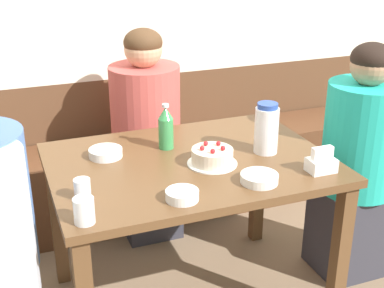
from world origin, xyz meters
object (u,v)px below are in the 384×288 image
object	(u,v)px
water_pitcher	(266,129)
person_grey_tee	(358,167)
bowl_rice_small	(106,153)
person_teal_shirt	(146,137)
napkin_holder	(321,163)
bowl_soup_white	(259,178)
birthday_cake	(212,157)
glass_water_tall	(84,211)
bowl_side_dish	(182,195)
soju_bottle	(166,128)
bench_seat	(140,181)
glass_tumbler_short	(82,189)

from	to	relation	value
water_pitcher	person_grey_tee	bearing A→B (deg)	-0.70
bowl_rice_small	person_teal_shirt	distance (m)	0.64
napkin_holder	bowl_soup_white	size ratio (longest dim) A/B	0.75
bowl_rice_small	person_teal_shirt	xyz separation A→B (m)	(0.33, 0.52, -0.17)
bowl_soup_white	person_teal_shirt	bearing A→B (deg)	99.90
birthday_cake	person_grey_tee	bearing A→B (deg)	2.13
glass_water_tall	bowl_side_dish	bearing A→B (deg)	5.32
napkin_holder	soju_bottle	bearing A→B (deg)	138.07
birthday_cake	soju_bottle	size ratio (longest dim) A/B	1.02
bench_seat	person_grey_tee	xyz separation A→B (m)	(0.84, -0.87, 0.33)
person_grey_tee	bowl_side_dish	bearing A→B (deg)	15.38
glass_tumbler_short	water_pitcher	bearing A→B (deg)	9.90
soju_bottle	bowl_side_dish	xyz separation A→B (m)	(-0.10, -0.47, -0.08)
bowl_rice_small	person_teal_shirt	world-z (taller)	person_teal_shirt
soju_bottle	bowl_rice_small	world-z (taller)	soju_bottle
napkin_holder	bowl_rice_small	distance (m)	0.90
soju_bottle	person_grey_tee	world-z (taller)	person_grey_tee
soju_bottle	person_teal_shirt	distance (m)	0.58
napkin_holder	bowl_side_dish	bearing A→B (deg)	-177.70
bowl_soup_white	bowl_side_dish	xyz separation A→B (m)	(-0.32, -0.02, 0.00)
glass_water_tall	person_grey_tee	distance (m)	1.40
soju_bottle	bowl_soup_white	bearing A→B (deg)	-63.37
bowl_rice_small	glass_tumbler_short	size ratio (longest dim) A/B	1.85
birthday_cake	person_teal_shirt	xyz separation A→B (m)	(-0.07, 0.75, -0.18)
bowl_soup_white	bowl_side_dish	distance (m)	0.32
napkin_holder	bowl_side_dish	xyz separation A→B (m)	(-0.60, -0.02, -0.02)
bowl_rice_small	glass_water_tall	distance (m)	0.54
bowl_side_dish	person_teal_shirt	bearing A→B (deg)	81.18
water_pitcher	glass_water_tall	world-z (taller)	water_pitcher
bowl_soup_white	person_grey_tee	xyz separation A→B (m)	(0.67, 0.25, -0.17)
soju_bottle	water_pitcher	bearing A→B (deg)	-26.84
glass_water_tall	person_grey_tee	bearing A→B (deg)	12.79
bench_seat	bowl_side_dish	bearing A→B (deg)	-97.39
glass_tumbler_short	person_grey_tee	distance (m)	1.34
bowl_soup_white	bowl_rice_small	size ratio (longest dim) A/B	1.03
napkin_holder	bowl_soup_white	xyz separation A→B (m)	(-0.28, 0.00, -0.02)
bench_seat	water_pitcher	xyz separation A→B (m)	(0.34, -0.86, 0.59)
bowl_rice_small	person_grey_tee	bearing A→B (deg)	-9.89
bench_seat	bowl_rice_small	world-z (taller)	bowl_rice_small
glass_water_tall	glass_tumbler_short	xyz separation A→B (m)	(0.02, 0.17, -0.01)
bench_seat	glass_tumbler_short	bearing A→B (deg)	-115.48
birthday_cake	glass_water_tall	size ratio (longest dim) A/B	2.30
bowl_rice_small	soju_bottle	bearing A→B (deg)	-0.08
bench_seat	water_pitcher	distance (m)	1.10
water_pitcher	birthday_cake	bearing A→B (deg)	-172.53
bench_seat	bowl_side_dish	distance (m)	1.26
birthday_cake	bowl_soup_white	xyz separation A→B (m)	(0.10, -0.22, -0.02)
person_teal_shirt	birthday_cake	bearing A→B (deg)	5.05
bowl_rice_small	birthday_cake	bearing A→B (deg)	-30.44
birthday_cake	napkin_holder	bearing A→B (deg)	-30.10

